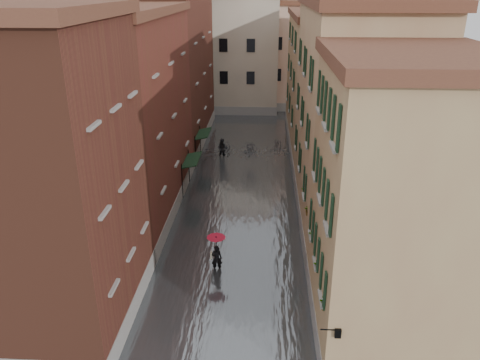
# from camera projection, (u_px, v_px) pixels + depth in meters

# --- Properties ---
(ground) EXTENTS (120.00, 120.00, 0.00)m
(ground) POSITION_uv_depth(u_px,v_px,m) (227.00, 294.00, 23.01)
(ground) COLOR #5B5B5E
(ground) RESTS_ON ground
(floodwater) EXTENTS (10.00, 60.00, 0.20)m
(floodwater) POSITION_uv_depth(u_px,v_px,m) (241.00, 187.00, 34.95)
(floodwater) COLOR #505459
(floodwater) RESTS_ON ground
(building_left_near) EXTENTS (6.00, 8.00, 13.00)m
(building_left_near) POSITION_uv_depth(u_px,v_px,m) (50.00, 186.00, 19.01)
(building_left_near) COLOR brown
(building_left_near) RESTS_ON ground
(building_left_mid) EXTENTS (6.00, 14.00, 12.50)m
(building_left_mid) POSITION_uv_depth(u_px,v_px,m) (126.00, 120.00, 29.24)
(building_left_mid) COLOR maroon
(building_left_mid) RESTS_ON ground
(building_left_far) EXTENTS (6.00, 16.00, 14.00)m
(building_left_far) POSITION_uv_depth(u_px,v_px,m) (171.00, 69.00, 42.77)
(building_left_far) COLOR brown
(building_left_far) RESTS_ON ground
(building_right_near) EXTENTS (6.00, 8.00, 11.50)m
(building_right_near) POSITION_uv_depth(u_px,v_px,m) (396.00, 211.00, 18.59)
(building_right_near) COLOR #97714E
(building_right_near) RESTS_ON ground
(building_right_mid) EXTENTS (6.00, 14.00, 13.00)m
(building_right_mid) POSITION_uv_depth(u_px,v_px,m) (352.00, 119.00, 28.44)
(building_right_mid) COLOR tan
(building_right_mid) RESTS_ON ground
(building_right_far) EXTENTS (6.00, 16.00, 11.50)m
(building_right_far) POSITION_uv_depth(u_px,v_px,m) (324.00, 84.00, 42.55)
(building_right_far) COLOR #97714E
(building_right_far) RESTS_ON ground
(building_end_cream) EXTENTS (12.00, 9.00, 13.00)m
(building_end_cream) POSITION_uv_depth(u_px,v_px,m) (227.00, 54.00, 55.66)
(building_end_cream) COLOR beige
(building_end_cream) RESTS_ON ground
(building_end_pink) EXTENTS (10.00, 9.00, 12.00)m
(building_end_pink) POSITION_uv_depth(u_px,v_px,m) (301.00, 56.00, 57.25)
(building_end_pink) COLOR #D0A992
(building_end_pink) RESTS_ON ground
(awning_near) EXTENTS (1.09, 3.05, 2.80)m
(awning_near) POSITION_uv_depth(u_px,v_px,m) (192.00, 161.00, 33.37)
(awning_near) COLOR black
(awning_near) RESTS_ON ground
(awning_far) EXTENTS (1.09, 3.01, 2.80)m
(awning_far) POSITION_uv_depth(u_px,v_px,m) (203.00, 134.00, 39.26)
(awning_far) COLOR black
(awning_far) RESTS_ON ground
(wall_lantern) EXTENTS (0.71, 0.22, 0.35)m
(wall_lantern) POSITION_uv_depth(u_px,v_px,m) (337.00, 332.00, 16.10)
(wall_lantern) COLOR black
(wall_lantern) RESTS_ON ground
(window_planters) EXTENTS (0.59, 11.07, 0.84)m
(window_planters) POSITION_uv_depth(u_px,v_px,m) (315.00, 229.00, 21.82)
(window_planters) COLOR brown
(window_planters) RESTS_ON ground
(pedestrian_main) EXTENTS (0.99, 0.99, 2.06)m
(pedestrian_main) POSITION_uv_depth(u_px,v_px,m) (216.00, 250.00, 24.35)
(pedestrian_main) COLOR black
(pedestrian_main) RESTS_ON ground
(pedestrian_far) EXTENTS (0.89, 0.69, 1.83)m
(pedestrian_far) POSITION_uv_depth(u_px,v_px,m) (223.00, 149.00, 40.55)
(pedestrian_far) COLOR black
(pedestrian_far) RESTS_ON ground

